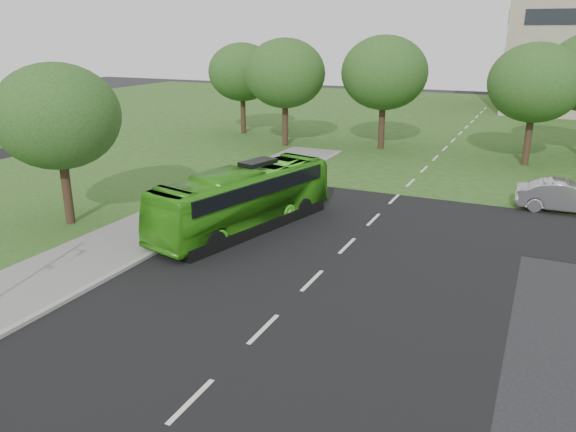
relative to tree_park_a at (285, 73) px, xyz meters
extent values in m
plane|color=black|center=(12.26, -25.77, -5.81)|extent=(160.00, 160.00, 0.00)
cube|color=black|center=(12.26, -5.77, -5.80)|extent=(14.00, 120.00, 0.01)
cube|color=black|center=(12.26, -11.77, -5.80)|extent=(80.00, 12.00, 0.01)
cube|color=silver|center=(12.26, -10.77, -5.79)|extent=(0.15, 90.00, 0.01)
cube|color=gray|center=(5.16, -30.77, -5.74)|extent=(0.25, 60.00, 0.15)
cube|color=#234B19|center=(12.26, 19.23, -5.80)|extent=(120.00, 60.00, 0.01)
cube|color=#234B19|center=(-7.74, -20.77, -5.80)|extent=(18.00, 60.00, 0.01)
cube|color=black|center=(14.21, 36.23, 6.69)|extent=(0.10, 18.40, 23.00)
cylinder|color=black|center=(0.00, 0.00, -4.19)|extent=(0.49, 0.49, 3.25)
ellipsoid|color=#1E4C19|center=(0.00, 0.00, 0.01)|extent=(6.45, 6.45, 5.48)
cylinder|color=black|center=(7.50, 2.15, -4.18)|extent=(0.49, 0.49, 3.26)
ellipsoid|color=#1E4C19|center=(7.50, 2.15, 0.13)|extent=(6.71, 6.71, 5.70)
cylinder|color=black|center=(18.42, 0.63, -4.23)|extent=(0.48, 0.48, 3.17)
ellipsoid|color=#1E4C19|center=(18.42, 0.63, -0.13)|extent=(6.29, 6.29, 5.35)
cylinder|color=black|center=(-6.12, 3.90, -4.26)|extent=(0.47, 0.47, 3.10)
ellipsoid|color=#1E4C19|center=(-6.12, 3.90, -0.28)|extent=(6.08, 6.08, 5.17)
cylinder|color=black|center=(-1.08, -22.49, -4.36)|extent=(0.44, 0.44, 2.91)
ellipsoid|color=#1E4C19|center=(-1.08, -22.49, -0.60)|extent=(5.77, 5.77, 4.90)
imported|color=green|center=(7.00, -19.50, -4.36)|extent=(4.83, 10.71, 2.91)
imported|color=#ADACB0|center=(20.91, -10.21, -5.01)|extent=(4.99, 2.02, 1.61)
camera|label=1|loc=(19.55, -41.65, 3.06)|focal=35.00mm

